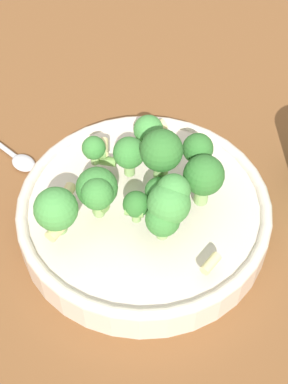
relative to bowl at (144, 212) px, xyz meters
The scene contains 4 objects.
ground_plane 0.03m from the bowl, ahead, with size 3.00×3.00×0.00m, color brown.
bowl is the anchor object (origin of this frame).
pasta_salad 0.07m from the bowl, 81.81° to the left, with size 0.20×0.22×0.09m.
spoon 0.22m from the bowl, 19.99° to the right, with size 0.15×0.09×0.01m.
Camera 1 is at (-0.09, 0.37, 0.52)m, focal length 50.00 mm.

